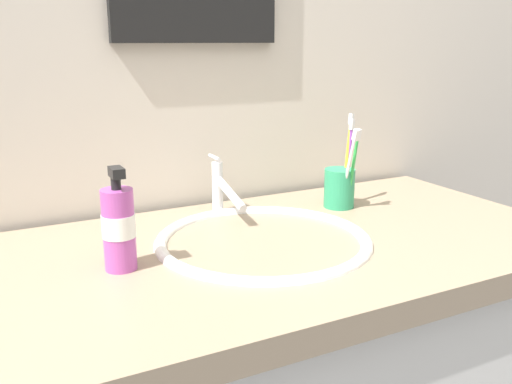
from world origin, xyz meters
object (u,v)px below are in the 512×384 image
Objects in this scene: faucet at (222,189)px; toothbrush_purple at (349,156)px; toothbrush_green at (354,163)px; toothbrush_white at (349,164)px; soap_dispenser at (119,227)px; toothbrush_yellow at (348,153)px; toothbrush_cup at (339,188)px.

faucet is 0.30m from toothbrush_purple.
toothbrush_purple reaches higher than faucet.
toothbrush_green is at bearing -20.62° from faucet.
soap_dispenser is at bearing -170.11° from toothbrush_white.
toothbrush_purple is at bearing 63.91° from toothbrush_green.
toothbrush_yellow is 1.12× the size of toothbrush_white.
toothbrush_white reaches higher than faucet.
toothbrush_yellow is 0.06m from toothbrush_white.
toothbrush_green is at bearing -77.19° from toothbrush_cup.
toothbrush_purple reaches higher than toothbrush_white.
toothbrush_yellow is 0.05m from toothbrush_green.
toothbrush_green is 0.99× the size of toothbrush_white.
toothbrush_yellow reaches higher than toothbrush_white.
toothbrush_cup is 0.07m from toothbrush_green.
toothbrush_cup is 0.08m from toothbrush_yellow.
toothbrush_purple is 0.05m from toothbrush_green.
faucet is 0.34m from soap_dispenser.
toothbrush_yellow is 1.06× the size of toothbrush_purple.
soap_dispenser is (-0.56, -0.14, -0.05)m from toothbrush_yellow.
toothbrush_yellow is at bearing 14.24° from soap_dispenser.
soap_dispenser reaches higher than toothbrush_cup.
toothbrush_green is (0.01, -0.04, 0.06)m from toothbrush_cup.
toothbrush_yellow is 1.14× the size of toothbrush_green.
toothbrush_green is at bearing -111.07° from toothbrush_yellow.
faucet is 0.30m from toothbrush_yellow.
toothbrush_cup is 0.08m from toothbrush_purple.
soap_dispenser is (-0.53, -0.13, 0.03)m from toothbrush_cup.
toothbrush_cup is at bearing 102.81° from toothbrush_green.
faucet is 0.83× the size of toothbrush_yellow.
toothbrush_cup is 0.46× the size of toothbrush_purple.
faucet is 0.29m from toothbrush_green.
toothbrush_purple is at bearing 53.13° from toothbrush_white.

